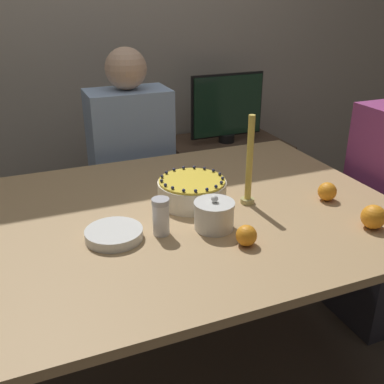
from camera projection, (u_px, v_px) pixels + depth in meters
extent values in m
plane|color=#4C4238|center=(171.00, 368.00, 1.87)|extent=(12.00, 12.00, 0.00)
cube|color=#ADA393|center=(82.00, 17.00, 2.52)|extent=(8.00, 0.05, 2.60)
cube|color=tan|center=(167.00, 217.00, 1.58)|extent=(1.65, 1.15, 0.03)
cylinder|color=tan|center=(270.00, 211.00, 2.43)|extent=(0.07, 0.07, 0.69)
cylinder|color=#EFE5CC|center=(192.00, 192.00, 1.65)|extent=(0.25, 0.25, 0.08)
cylinder|color=yellow|center=(192.00, 181.00, 1.63)|extent=(0.24, 0.24, 0.01)
sphere|color=#23284C|center=(220.00, 174.00, 1.66)|extent=(0.01, 0.01, 0.01)
sphere|color=#23284C|center=(213.00, 171.00, 1.69)|extent=(0.01, 0.01, 0.01)
sphere|color=#23284C|center=(204.00, 168.00, 1.71)|extent=(0.01, 0.01, 0.01)
sphere|color=#23284C|center=(194.00, 167.00, 1.72)|extent=(0.01, 0.01, 0.01)
sphere|color=#23284C|center=(184.00, 168.00, 1.72)|extent=(0.01, 0.01, 0.01)
sphere|color=#23284C|center=(174.00, 170.00, 1.70)|extent=(0.01, 0.01, 0.01)
sphere|color=#23284C|center=(167.00, 173.00, 1.67)|extent=(0.01, 0.01, 0.01)
sphere|color=#23284C|center=(162.00, 176.00, 1.64)|extent=(0.01, 0.01, 0.01)
sphere|color=#23284C|center=(162.00, 181.00, 1.60)|extent=(0.01, 0.01, 0.01)
sphere|color=#23284C|center=(165.00, 185.00, 1.57)|extent=(0.01, 0.01, 0.01)
sphere|color=#23284C|center=(173.00, 188.00, 1.54)|extent=(0.01, 0.01, 0.01)
sphere|color=#23284C|center=(184.00, 190.00, 1.53)|extent=(0.01, 0.01, 0.01)
sphere|color=#23284C|center=(196.00, 191.00, 1.52)|extent=(0.01, 0.01, 0.01)
sphere|color=#23284C|center=(207.00, 189.00, 1.53)|extent=(0.01, 0.01, 0.01)
sphere|color=#23284C|center=(216.00, 186.00, 1.56)|extent=(0.01, 0.01, 0.01)
sphere|color=#23284C|center=(221.00, 182.00, 1.59)|extent=(0.01, 0.01, 0.01)
sphere|color=#23284C|center=(223.00, 178.00, 1.62)|extent=(0.01, 0.01, 0.01)
cylinder|color=silver|center=(214.00, 217.00, 1.46)|extent=(0.13, 0.13, 0.08)
cylinder|color=silver|center=(214.00, 204.00, 1.44)|extent=(0.13, 0.13, 0.01)
sphere|color=silver|center=(214.00, 199.00, 1.44)|extent=(0.02, 0.02, 0.02)
cylinder|color=white|center=(161.00, 219.00, 1.42)|extent=(0.05, 0.05, 0.11)
cylinder|color=silver|center=(160.00, 202.00, 1.40)|extent=(0.06, 0.06, 0.02)
cylinder|color=silver|center=(114.00, 237.00, 1.42)|extent=(0.18, 0.18, 0.01)
cylinder|color=silver|center=(114.00, 235.00, 1.41)|extent=(0.18, 0.18, 0.01)
cylinder|color=silver|center=(114.00, 233.00, 1.41)|extent=(0.18, 0.18, 0.01)
cylinder|color=silver|center=(114.00, 231.00, 1.41)|extent=(0.18, 0.18, 0.01)
cylinder|color=tan|center=(247.00, 201.00, 1.65)|extent=(0.05, 0.05, 0.02)
cylinder|color=gold|center=(250.00, 158.00, 1.58)|extent=(0.02, 0.02, 0.31)
sphere|color=orange|center=(373.00, 217.00, 1.47)|extent=(0.08, 0.08, 0.08)
sphere|color=orange|center=(327.00, 191.00, 1.66)|extent=(0.07, 0.07, 0.07)
sphere|color=orange|center=(246.00, 235.00, 1.37)|extent=(0.07, 0.07, 0.07)
cube|color=#595960|center=(136.00, 233.00, 2.46)|extent=(0.34, 0.34, 0.45)
cube|color=#99B7E0|center=(130.00, 145.00, 2.26)|extent=(0.40, 0.24, 0.56)
sphere|color=#D8AD8C|center=(126.00, 69.00, 2.10)|extent=(0.20, 0.20, 0.20)
cube|color=#2D2D38|center=(379.00, 274.00, 2.10)|extent=(0.34, 0.34, 0.45)
cube|color=#4C3828|center=(225.00, 183.00, 2.94)|extent=(0.69, 0.53, 0.57)
cylinder|color=black|center=(226.00, 138.00, 2.82)|extent=(0.10, 0.10, 0.05)
cube|color=black|center=(227.00, 105.00, 2.74)|extent=(0.47, 0.02, 0.38)
cube|color=#193823|center=(228.00, 106.00, 2.73)|extent=(0.45, 0.03, 0.36)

